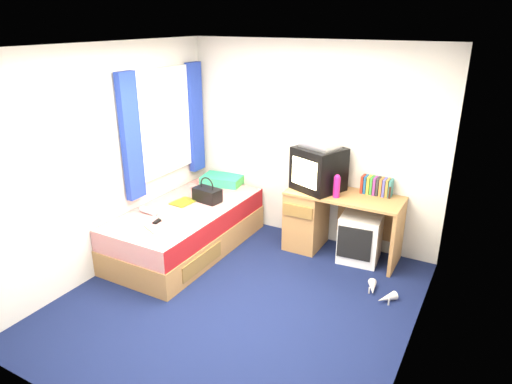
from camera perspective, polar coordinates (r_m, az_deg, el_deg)
The scene contains 20 objects.
ground at distance 4.63m, azimuth -2.22°, elevation -13.44°, with size 3.40×3.40×0.00m, color #0C1438.
room_shell at distance 4.00m, azimuth -2.51°, elevation 3.99°, with size 3.40×3.40×3.40m.
bed at distance 5.51m, azimuth -8.62°, elevation -4.53°, with size 1.01×2.00×0.54m.
pillow at distance 6.08m, azimuth -4.23°, elevation 1.52°, with size 0.52×0.33×0.11m, color teal.
desk at distance 5.46m, azimuth 8.08°, elevation -3.11°, with size 1.30×0.55×0.75m.
storage_cube at distance 5.35m, azimuth 12.89°, elevation -5.55°, with size 0.44×0.44×0.55m, color white.
crt_tv at distance 5.27m, azimuth 7.82°, elevation 2.89°, with size 0.63×0.61×0.50m.
vcr at distance 5.19m, azimuth 8.01°, elevation 5.91°, with size 0.40×0.29×0.08m, color silver.
book_row at distance 5.29m, azimuth 14.85°, elevation 0.73°, with size 0.34×0.13×0.20m.
picture_frame at distance 5.26m, azimuth 16.49°, elevation 0.10°, with size 0.02×0.12×0.14m, color black.
pink_water_bottle at distance 5.10m, azimuth 10.05°, elevation 0.59°, with size 0.07×0.07×0.23m, color #C01B78.
aerosol_can at distance 5.30m, azimuth 10.27°, elevation 1.02°, with size 0.05×0.05×0.18m, color white.
handbag at distance 5.51m, azimuth -6.12°, elevation -0.29°, with size 0.35×0.23×0.31m.
towel at distance 5.05m, azimuth -10.15°, elevation -3.10°, with size 0.27×0.22×0.09m, color white.
magazine at distance 5.54m, azimuth -9.08°, elevation -1.25°, with size 0.21×0.28×0.01m, color #CBD818.
water_bottle at distance 5.30m, azimuth -13.37°, elevation -2.29°, with size 0.07×0.07×0.20m, color silver.
colour_swatch_fan at distance 4.92m, azimuth -12.99°, elevation -4.53°, with size 0.22×0.06×0.01m, color gold.
remote_control at distance 5.09m, azimuth -12.10°, elevation -3.50°, with size 0.05×0.16×0.02m, color black.
window_assembly at distance 5.60m, azimuth -11.34°, elevation 8.19°, with size 0.11×1.42×1.40m.
white_heels at distance 4.84m, azimuth 15.17°, elevation -12.06°, with size 0.35×0.35×0.09m.
Camera 1 is at (2.01, -3.25, 2.62)m, focal length 32.00 mm.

